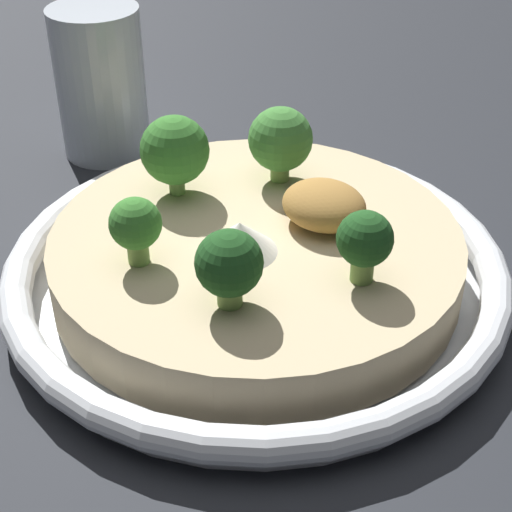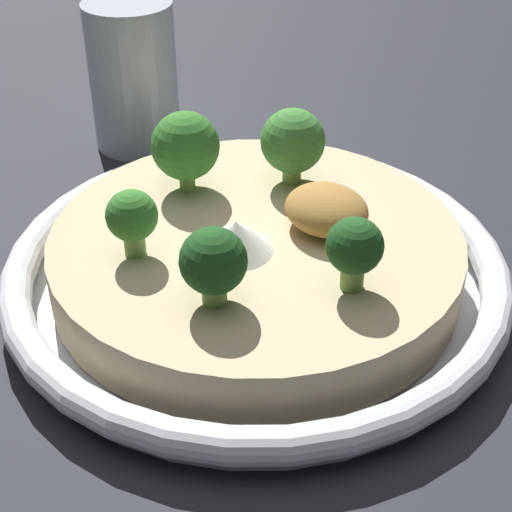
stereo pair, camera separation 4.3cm
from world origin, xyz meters
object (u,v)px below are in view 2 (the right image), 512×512
Objects in this scene: broccoli_front_left at (132,218)px; broccoli_right at (355,249)px; drinking_glass at (133,76)px; broccoli_front at (213,263)px; broccoli_left at (186,146)px; risotto_bowl at (256,264)px; broccoli_back_left at (293,142)px.

broccoli_right is at bearing 35.38° from broccoli_front_left.
drinking_glass reaches higher than broccoli_front_left.
broccoli_front is (-0.03, -0.06, -0.00)m from broccoli_right.
drinking_glass is (-0.17, 0.11, -0.01)m from broccoli_front_left.
risotto_bowl is at bearing -0.19° from broccoli_left.
broccoli_front is 0.25m from drinking_glass.
broccoli_left is at bearing 179.81° from risotto_bowl.
broccoli_front_left is at bearing -32.52° from drinking_glass.
drinking_glass reaches higher than broccoli_right.
broccoli_right is 0.27m from drinking_glass.
broccoli_left is at bearing 150.96° from broccoli_front.
risotto_bowl is 0.21m from drinking_glass.
broccoli_right reaches higher than risotto_bowl.
broccoli_front_left reaches higher than risotto_bowl.
broccoli_left reaches higher than broccoli_front_left.
drinking_glass is at bearing 170.69° from broccoli_right.
broccoli_left is 1.24× the size of broccoli_right.
broccoli_back_left reaches higher than broccoli_right.
broccoli_left reaches higher than broccoli_back_left.
broccoli_front_left is 0.06m from broccoli_front.
broccoli_left is 0.14m from drinking_glass.
broccoli_left reaches higher than broccoli_right.
broccoli_front is at bearing -29.04° from broccoli_left.
broccoli_back_left is at bearing 57.92° from broccoli_left.
broccoli_right is 0.07m from broccoli_front.
broccoli_left is at bearing 121.80° from broccoli_front_left.
broccoli_front_left is 0.11m from broccoli_back_left.
drinking_glass is (-0.20, 0.05, 0.04)m from risotto_bowl.
broccoli_front_left is (-0.03, -0.06, 0.04)m from risotto_bowl.
broccoli_left is at bearing -122.08° from broccoli_back_left.
broccoli_front_left is at bearing -144.62° from broccoli_right.
broccoli_right is at bearing 4.54° from risotto_bowl.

